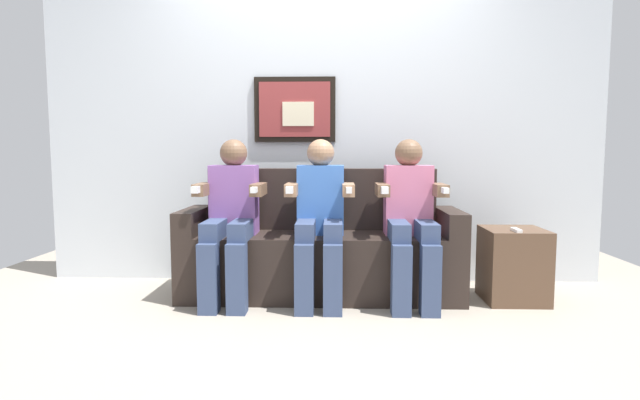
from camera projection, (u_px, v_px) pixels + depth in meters
name	position (u px, v px, depth m)	size (l,w,h in m)	color
ground_plane	(319.00, 308.00, 3.28)	(5.66, 5.66, 0.00)	#9E9384
back_wall_assembly	(322.00, 116.00, 3.92)	(4.35, 0.10, 2.60)	silver
couch	(321.00, 252.00, 3.58)	(1.95, 0.58, 0.90)	#2D231E
person_on_left	(231.00, 213.00, 3.40)	(0.46, 0.56, 1.11)	#8C59A5
person_in_middle	(320.00, 214.00, 3.38)	(0.46, 0.56, 1.11)	#3F72CC
person_on_right	(410.00, 214.00, 3.36)	(0.46, 0.56, 1.11)	pink
side_table_right	(513.00, 265.00, 3.43)	(0.40, 0.40, 0.50)	brown
spare_remote_on_table	(516.00, 230.00, 3.29)	(0.04, 0.13, 0.02)	white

